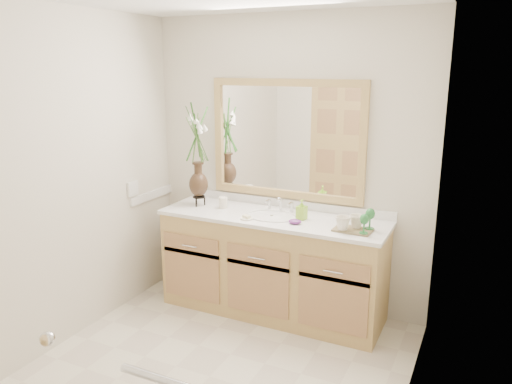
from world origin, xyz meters
The scene contains 20 objects.
floor centered at (0.00, 0.00, 0.00)m, with size 2.60×2.60×0.00m, color silver.
wall_back centered at (0.00, 1.30, 1.20)m, with size 2.40×0.02×2.40m, color beige.
wall_front centered at (0.00, -1.30, 1.20)m, with size 2.40×0.02×2.40m, color beige.
wall_left centered at (-1.20, 0.00, 1.20)m, with size 0.02×2.60×2.40m, color beige.
wall_right centered at (1.20, 0.00, 1.20)m, with size 0.02×2.60×2.40m, color beige.
vanity centered at (0.00, 1.01, 0.40)m, with size 1.80×0.55×0.80m.
counter centered at (0.00, 1.01, 0.82)m, with size 1.84×0.57×0.03m, color white.
sink centered at (0.00, 1.00, 0.78)m, with size 0.38×0.34×0.23m.
mirror centered at (0.00, 1.28, 1.41)m, with size 1.32×0.04×0.97m.
switch_plate centered at (-1.19, 0.76, 0.98)m, with size 0.02×0.12×0.12m, color white.
flower_vase centered at (-0.69, 1.02, 1.35)m, with size 0.19×0.19×0.77m.
tumbler centered at (-0.46, 1.04, 0.88)m, with size 0.07×0.07×0.09m, color white.
soap_dish centered at (-0.15, 0.84, 0.84)m, with size 0.10×0.10×0.03m.
soap_bottle centered at (0.24, 1.03, 0.90)m, with size 0.06×0.07×0.14m, color #98DB33.
purple_dish centered at (0.24, 0.90, 0.85)m, with size 0.10×0.08×0.03m, color #672777.
tray centered at (0.67, 0.92, 0.84)m, with size 0.27×0.18×0.01m, color brown.
mug_left centered at (0.61, 0.88, 0.90)m, with size 0.11×0.10×0.11m, color white.
mug_right centered at (0.69, 0.96, 0.89)m, with size 0.10×0.10×0.10m, color white.
goblet_front centered at (0.77, 0.86, 0.94)m, with size 0.06×0.06×0.14m.
goblet_back centered at (0.78, 0.98, 0.95)m, with size 0.07×0.07×0.15m.
Camera 1 is at (1.53, -2.47, 1.99)m, focal length 35.00 mm.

